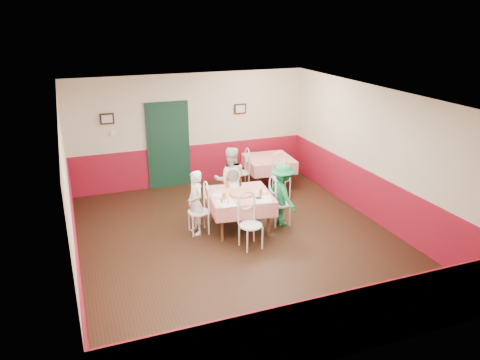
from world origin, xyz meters
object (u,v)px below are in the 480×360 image
object	(u,v)px
pizza	(241,194)
diner_far	(230,180)
chair_near	(251,225)
beer_bottle	(240,182)
chair_far	(231,193)
glass_c	(227,185)
chair_right	(280,204)
chair_left	(198,212)
chair_second_b	(282,179)
diner_right	(283,195)
glass_a	(224,197)
chair_second_a	(241,173)
wallet	(259,198)
diner_left	(196,203)
second_table	(269,172)
glass_b	(261,193)
main_table	(240,211)

from	to	relation	value
pizza	diner_far	world-z (taller)	diner_far
chair_near	beer_bottle	world-z (taller)	beer_bottle
chair_far	glass_c	xyz separation A→B (m)	(-0.23, -0.43, 0.37)
beer_bottle	chair_right	bearing A→B (deg)	-34.66
glass_c	pizza	bearing A→B (deg)	-73.83
chair_left	beer_bottle	distance (m)	1.11
chair_second_b	diner_right	world-z (taller)	diner_right
beer_bottle	diner_far	size ratio (longest dim) A/B	0.14
chair_right	chair_near	xyz separation A→B (m)	(-0.95, -0.74, 0.00)
chair_near	glass_c	xyz separation A→B (m)	(-0.02, 1.26, 0.37)
chair_second_b	glass_a	bearing A→B (deg)	-138.14
chair_second_a	diner_far	xyz separation A→B (m)	(-0.68, -1.13, 0.29)
chair_right	glass_c	xyz separation A→B (m)	(-0.97, 0.52, 0.37)
diner_far	diner_right	size ratio (longest dim) A/B	1.12
diner_far	wallet	bearing A→B (deg)	111.25
chair_near	glass_c	bearing A→B (deg)	83.79
wallet	diner_left	world-z (taller)	diner_left
chair_far	second_table	bearing A→B (deg)	-132.73
glass_b	chair_near	bearing A→B (deg)	-126.90
glass_a	glass_c	bearing A→B (deg)	65.24
diner_left	diner_right	bearing A→B (deg)	75.09
second_table	diner_left	bearing A→B (deg)	-141.79
diner_left	pizza	bearing A→B (deg)	72.17
wallet	second_table	bearing A→B (deg)	68.74
main_table	chair_right	bearing A→B (deg)	-7.08
second_table	chair_near	bearing A→B (deg)	-119.81
beer_bottle	chair_far	bearing A→B (deg)	95.63
diner_left	chair_second_a	bearing A→B (deg)	130.86
chair_second_a	beer_bottle	size ratio (longest dim) A/B	4.41
chair_far	beer_bottle	distance (m)	0.63
chair_far	glass_b	xyz separation A→B (m)	(0.24, -1.09, 0.38)
diner_far	chair_left	bearing A→B (deg)	54.43
chair_left	chair_near	world-z (taller)	same
glass_a	diner_far	size ratio (longest dim) A/B	0.09
wallet	chair_second_a	bearing A→B (deg)	84.39
glass_a	wallet	size ratio (longest dim) A/B	1.20
chair_left	chair_near	size ratio (longest dim) A/B	1.00
glass_b	second_table	bearing A→B (deg)	62.25
chair_left	beer_bottle	world-z (taller)	beer_bottle
diner_left	chair_left	bearing A→B (deg)	75.09
chair_second_a	diner_left	world-z (taller)	diner_left
diner_far	beer_bottle	bearing A→B (deg)	109.30
wallet	main_table	bearing A→B (deg)	131.87
chair_second_b	pizza	size ratio (longest dim) A/B	1.88
beer_bottle	diner_left	xyz separation A→B (m)	(-1.04, -0.26, -0.21)
pizza	glass_c	xyz separation A→B (m)	(-0.13, 0.47, 0.05)
chair_second_b	wallet	xyz separation A→B (m)	(-1.29, -1.64, 0.32)
pizza	chair_far	bearing A→B (deg)	84.08
second_table	pizza	size ratio (longest dim) A/B	2.34
beer_bottle	diner_far	distance (m)	0.54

